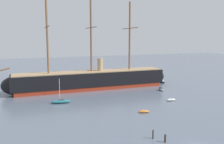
# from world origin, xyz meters

# --- Properties ---
(tall_ship) EXTENTS (64.19, 13.99, 30.86)m
(tall_ship) POSITION_xyz_m (-1.52, 50.64, 3.36)
(tall_ship) COLOR maroon
(tall_ship) RESTS_ON ground
(dinghy_near_centre) EXTENTS (2.87, 1.88, 0.63)m
(dinghy_near_centre) POSITION_xyz_m (1.36, 19.65, 0.32)
(dinghy_near_centre) COLOR orange
(dinghy_near_centre) RESTS_ON ground
(dinghy_mid_right) EXTENTS (2.90, 1.53, 0.66)m
(dinghy_mid_right) POSITION_xyz_m (14.21, 26.06, 0.33)
(dinghy_mid_right) COLOR silver
(dinghy_mid_right) RESTS_ON ground
(sailboat_alongside_bow) EXTENTS (5.51, 2.51, 6.91)m
(sailboat_alongside_bow) POSITION_xyz_m (-15.40, 35.88, 0.58)
(sailboat_alongside_bow) COLOR #236670
(sailboat_alongside_bow) RESTS_ON ground
(motorboat_alongside_stern) EXTENTS (1.61, 3.05, 1.22)m
(motorboat_alongside_stern) POSITION_xyz_m (19.44, 38.46, 0.43)
(motorboat_alongside_stern) COLOR gray
(motorboat_alongside_stern) RESTS_ON ground
(motorboat_far_right) EXTENTS (1.97, 3.34, 1.31)m
(motorboat_far_right) POSITION_xyz_m (28.16, 50.35, 0.46)
(motorboat_far_right) COLOR #1E284C
(motorboat_far_right) RESTS_ON ground
(motorboat_distant_centre) EXTENTS (4.01, 2.29, 1.58)m
(motorboat_distant_centre) POSITION_xyz_m (0.86, 63.02, 0.56)
(motorboat_distant_centre) COLOR orange
(motorboat_distant_centre) RESTS_ON ground
(mooring_piling_nearest) EXTENTS (0.34, 0.34, 1.39)m
(mooring_piling_nearest) POSITION_xyz_m (-3.90, 3.93, 0.70)
(mooring_piling_nearest) COLOR #382B1E
(mooring_piling_nearest) RESTS_ON ground
(mooring_piling_left_pair) EXTENTS (0.25, 0.25, 1.61)m
(mooring_piling_left_pair) POSITION_xyz_m (-5.00, 6.02, 0.81)
(mooring_piling_left_pair) COLOR #382B1E
(mooring_piling_left_pair) RESTS_ON ground
(seagull_in_flight) EXTENTS (0.92, 0.75, 0.13)m
(seagull_in_flight) POSITION_xyz_m (-2.40, 24.54, 14.98)
(seagull_in_flight) COLOR silver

